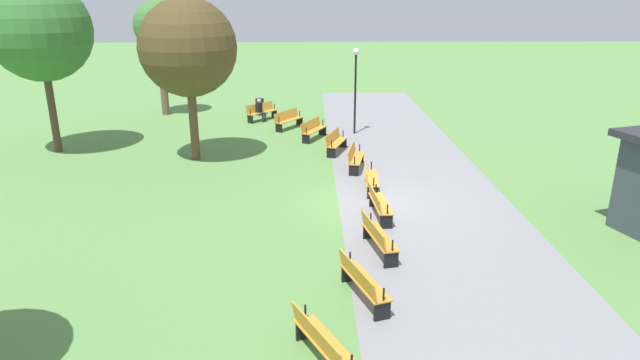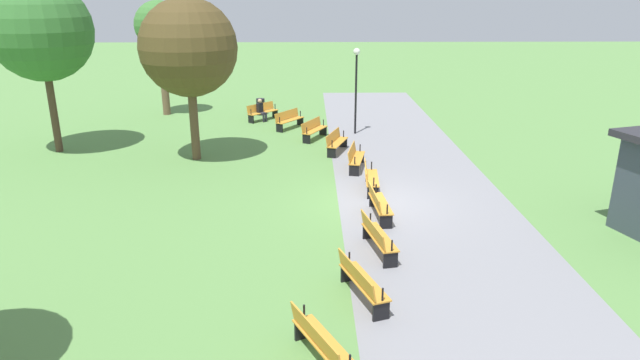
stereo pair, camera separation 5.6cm
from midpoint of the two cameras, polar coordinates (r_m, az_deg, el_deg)
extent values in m
plane|color=#5B8C47|center=(18.34, 5.94, -2.33)|extent=(120.00, 120.00, 0.00)
cube|color=gray|center=(18.60, 10.76, -2.26)|extent=(41.38, 5.68, 0.01)
cube|color=orange|center=(30.01, -5.82, 6.96)|extent=(1.71, 1.59, 0.04)
cube|color=orange|center=(30.11, -6.10, 7.46)|extent=(1.49, 1.34, 0.40)
cube|color=black|center=(30.67, -4.60, 6.81)|extent=(0.29, 0.32, 0.43)
cylinder|color=black|center=(30.58, -4.59, 7.53)|extent=(0.06, 0.06, 0.30)
cube|color=black|center=(29.47, -7.06, 6.23)|extent=(0.29, 0.32, 0.43)
cylinder|color=black|center=(29.37, -7.06, 6.98)|extent=(0.06, 0.06, 0.30)
cube|color=orange|center=(28.04, -3.05, 6.19)|extent=(1.82, 1.43, 0.04)
cube|color=orange|center=(28.11, -3.39, 6.72)|extent=(1.63, 1.15, 0.40)
cube|color=black|center=(28.80, -2.00, 6.07)|extent=(0.26, 0.34, 0.43)
cylinder|color=black|center=(28.70, -1.97, 6.83)|extent=(0.06, 0.06, 0.30)
cube|color=black|center=(27.40, -4.13, 5.36)|extent=(0.26, 0.34, 0.43)
cylinder|color=black|center=(27.30, -4.12, 6.16)|extent=(0.06, 0.06, 0.30)
cube|color=orange|center=(25.97, -0.46, 5.18)|extent=(1.90, 1.24, 0.04)
cube|color=orange|center=(26.00, -0.86, 5.74)|extent=(1.75, 0.94, 0.40)
cube|color=black|center=(26.81, 0.37, 5.11)|extent=(0.22, 0.36, 0.43)
cylinder|color=black|center=(26.71, 0.41, 5.92)|extent=(0.06, 0.06, 0.30)
cube|color=black|center=(25.26, -1.34, 4.23)|extent=(0.22, 0.36, 0.43)
cylinder|color=black|center=(25.15, -1.31, 5.10)|extent=(0.06, 0.06, 0.30)
cube|color=orange|center=(23.82, 1.88, 3.90)|extent=(1.94, 1.03, 0.04)
cube|color=orange|center=(23.81, 1.42, 4.50)|extent=(1.83, 0.72, 0.40)
cube|color=black|center=(24.70, 2.45, 3.89)|extent=(0.18, 0.37, 0.43)
cylinder|color=black|center=(24.60, 2.51, 4.77)|extent=(0.06, 0.06, 0.30)
cube|color=black|center=(23.05, 1.26, 2.80)|extent=(0.18, 0.37, 0.43)
cylinder|color=black|center=(22.94, 1.32, 3.74)|extent=(0.06, 0.06, 0.30)
cube|color=orange|center=(21.59, 3.89, 2.28)|extent=(1.95, 0.81, 0.04)
cube|color=orange|center=(21.55, 3.38, 2.92)|extent=(1.88, 0.48, 0.40)
cube|color=black|center=(22.51, 4.14, 2.35)|extent=(0.13, 0.38, 0.43)
cylinder|color=black|center=(22.40, 4.21, 3.31)|extent=(0.05, 0.05, 0.30)
cube|color=black|center=(20.82, 3.60, 0.98)|extent=(0.13, 0.38, 0.43)
cylinder|color=black|center=(20.70, 3.68, 2.01)|extent=(0.05, 0.05, 0.30)
cube|color=orange|center=(19.32, 5.44, 0.22)|extent=(1.93, 0.56, 0.04)
cube|color=orange|center=(19.24, 4.87, 0.91)|extent=(1.90, 0.23, 0.40)
cube|color=black|center=(20.24, 5.32, 0.40)|extent=(0.08, 0.38, 0.43)
cylinder|color=black|center=(20.12, 5.41, 1.47)|extent=(0.05, 0.05, 0.30)
cube|color=black|center=(18.56, 5.54, -1.34)|extent=(0.08, 0.38, 0.43)
cylinder|color=black|center=(18.43, 5.64, -0.19)|extent=(0.05, 0.05, 0.30)
cube|color=orange|center=(17.04, 6.34, -2.41)|extent=(1.93, 0.56, 0.04)
cube|color=orange|center=(16.92, 5.70, -1.68)|extent=(1.90, 0.23, 0.40)
cube|color=black|center=(17.94, 5.78, -2.08)|extent=(0.08, 0.38, 0.43)
cylinder|color=black|center=(17.81, 5.88, -0.89)|extent=(0.05, 0.05, 0.30)
cube|color=black|center=(16.32, 6.90, -4.31)|extent=(0.08, 0.38, 0.43)
cylinder|color=black|center=(16.18, 7.03, -3.02)|extent=(0.05, 0.05, 0.30)
cube|color=orange|center=(14.79, 6.26, -5.85)|extent=(1.95, 0.81, 0.04)
cube|color=orange|center=(14.63, 5.55, -5.06)|extent=(1.88, 0.48, 0.40)
cube|color=black|center=(15.65, 5.20, -5.30)|extent=(0.13, 0.38, 0.43)
cylinder|color=black|center=(15.50, 5.31, -3.96)|extent=(0.05, 0.05, 0.30)
cube|color=black|center=(14.14, 7.38, -8.17)|extent=(0.13, 0.38, 0.43)
cylinder|color=black|center=(13.97, 7.52, -6.71)|extent=(0.05, 0.05, 0.30)
cube|color=orange|center=(12.63, 4.67, -10.38)|extent=(1.94, 1.03, 0.04)
cube|color=orange|center=(12.44, 3.85, -9.58)|extent=(1.83, 0.72, 0.40)
cube|color=black|center=(13.45, 3.05, -9.52)|extent=(0.18, 0.37, 0.43)
cylinder|color=black|center=(13.27, 3.16, -8.01)|extent=(0.06, 0.06, 0.30)
cube|color=black|center=(12.06, 6.43, -13.26)|extent=(0.18, 0.37, 0.43)
cylinder|color=black|center=(11.86, 6.59, -11.63)|extent=(0.06, 0.06, 0.30)
cube|color=orange|center=(10.66, 0.61, -16.41)|extent=(1.90, 1.24, 0.04)
cube|color=orange|center=(10.45, -0.39, -15.62)|extent=(1.75, 0.94, 0.40)
cube|color=black|center=(11.45, -1.58, -15.08)|extent=(0.22, 0.36, 0.43)
cylinder|color=black|center=(11.24, -1.50, -13.38)|extent=(0.06, 0.06, 0.30)
cube|color=black|center=(29.84, -6.16, 7.38)|extent=(0.37, 0.36, 0.50)
sphere|color=tan|center=(29.75, -6.16, 8.11)|extent=(0.22, 0.22, 0.22)
cylinder|color=#23232D|center=(29.82, -5.77, 6.85)|extent=(0.34, 0.36, 0.13)
cylinder|color=#23232D|center=(29.74, -5.52, 6.40)|extent=(0.16, 0.16, 0.43)
cylinder|color=#23232D|center=(29.70, -6.02, 6.80)|extent=(0.34, 0.36, 0.13)
cylinder|color=#23232D|center=(29.62, -5.77, 6.34)|extent=(0.16, 0.16, 0.43)
cylinder|color=#4C3828|center=(26.21, -25.71, 6.64)|extent=(0.31, 0.31, 3.75)
sphere|color=#336B2D|center=(25.82, -26.74, 13.59)|extent=(4.12, 4.12, 4.12)
cylinder|color=brown|center=(23.15, -12.77, 6.03)|extent=(0.35, 0.35, 3.27)
sphere|color=#4C3D1E|center=(22.71, -13.30, 13.12)|extent=(3.83, 3.83, 3.83)
cylinder|color=brown|center=(32.25, -15.71, 10.00)|extent=(0.41, 0.41, 4.00)
sphere|color=#3D7533|center=(31.96, -16.17, 15.04)|extent=(2.61, 2.61, 2.61)
cylinder|color=black|center=(26.80, 3.77, 8.72)|extent=(0.10, 0.10, 3.78)
sphere|color=white|center=(26.52, 3.86, 13.04)|extent=(0.32, 0.32, 0.32)
cylinder|color=black|center=(31.42, -6.08, 7.51)|extent=(0.47, 0.47, 0.91)
camera|label=1|loc=(0.03, -89.91, 0.03)|focal=31.11mm
camera|label=2|loc=(0.03, 90.09, -0.03)|focal=31.11mm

